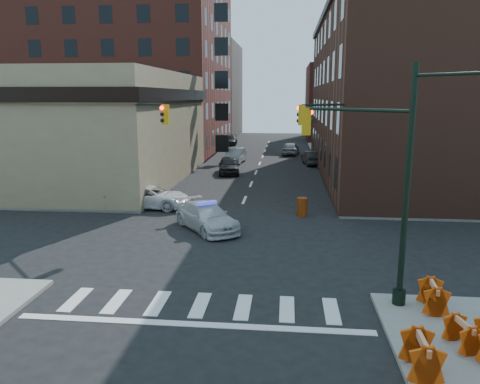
% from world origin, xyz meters
% --- Properties ---
extents(ground, '(140.00, 140.00, 0.00)m').
position_xyz_m(ground, '(0.00, 0.00, 0.00)').
color(ground, black).
rests_on(ground, ground).
extents(sidewalk_nw, '(34.00, 54.50, 0.15)m').
position_xyz_m(sidewalk_nw, '(-23.00, 32.75, 0.07)').
color(sidewalk_nw, gray).
rests_on(sidewalk_nw, ground).
extents(sidewalk_ne, '(34.00, 54.50, 0.15)m').
position_xyz_m(sidewalk_ne, '(23.00, 32.75, 0.07)').
color(sidewalk_ne, gray).
rests_on(sidewalk_ne, ground).
extents(bank_building, '(22.00, 22.00, 9.00)m').
position_xyz_m(bank_building, '(-17.00, 16.50, 4.50)').
color(bank_building, '#92835F').
rests_on(bank_building, ground).
extents(apartment_block, '(25.00, 25.00, 24.00)m').
position_xyz_m(apartment_block, '(-18.50, 40.00, 12.00)').
color(apartment_block, maroon).
rests_on(apartment_block, ground).
extents(commercial_row_ne, '(14.00, 34.00, 14.00)m').
position_xyz_m(commercial_row_ne, '(13.00, 22.50, 7.00)').
color(commercial_row_ne, '#522D20').
rests_on(commercial_row_ne, ground).
extents(filler_nw, '(20.00, 18.00, 16.00)m').
position_xyz_m(filler_nw, '(-16.00, 62.00, 8.00)').
color(filler_nw, brown).
rests_on(filler_nw, ground).
extents(filler_ne, '(16.00, 16.00, 12.00)m').
position_xyz_m(filler_ne, '(14.00, 58.00, 6.00)').
color(filler_ne, maroon).
rests_on(filler_ne, ground).
extents(signal_pole_se, '(5.40, 5.27, 8.00)m').
position_xyz_m(signal_pole_se, '(6.04, -5.52, 4.61)').
color(signal_pole_se, black).
rests_on(signal_pole_se, sidewalk_se).
extents(signal_pole_nw, '(3.58, 3.67, 8.00)m').
position_xyz_m(signal_pole_nw, '(-5.85, 5.34, 4.34)').
color(signal_pole_nw, black).
rests_on(signal_pole_nw, sidewalk_nw).
extents(signal_pole_ne, '(3.67, 3.58, 8.00)m').
position_xyz_m(signal_pole_ne, '(5.84, 5.35, 4.34)').
color(signal_pole_ne, black).
rests_on(signal_pole_ne, sidewalk_ne).
extents(tree_ne_near, '(3.00, 3.00, 4.85)m').
position_xyz_m(tree_ne_near, '(7.50, 26.00, 3.49)').
color(tree_ne_near, black).
rests_on(tree_ne_near, sidewalk_ne).
extents(tree_ne_far, '(3.00, 3.00, 4.85)m').
position_xyz_m(tree_ne_far, '(7.50, 34.00, 3.49)').
color(tree_ne_far, black).
rests_on(tree_ne_far, sidewalk_ne).
extents(police_car, '(4.55, 5.14, 1.43)m').
position_xyz_m(police_car, '(-1.36, 2.48, 0.71)').
color(police_car, '#BABBBF').
rests_on(police_car, ground).
extents(pickup, '(5.26, 2.78, 1.41)m').
position_xyz_m(pickup, '(-5.80, 7.18, 0.71)').
color(pickup, silver).
rests_on(pickup, ground).
extents(parked_car_wnear, '(2.46, 4.81, 1.57)m').
position_xyz_m(parked_car_wnear, '(-2.50, 21.17, 0.78)').
color(parked_car_wnear, black).
rests_on(parked_car_wnear, ground).
extents(parked_car_wfar, '(2.10, 4.91, 1.57)m').
position_xyz_m(parked_car_wfar, '(-2.64, 28.19, 0.79)').
color(parked_car_wfar, gray).
rests_on(parked_car_wfar, ground).
extents(parked_car_wdeep, '(2.17, 4.84, 1.38)m').
position_xyz_m(parked_car_wdeep, '(-5.50, 46.99, 0.69)').
color(parked_car_wdeep, black).
rests_on(parked_car_wdeep, ground).
extents(parked_car_enear, '(2.13, 4.58, 1.45)m').
position_xyz_m(parked_car_enear, '(5.50, 27.67, 0.73)').
color(parked_car_enear, black).
rests_on(parked_car_enear, ground).
extents(parked_car_efar, '(2.29, 4.69, 1.54)m').
position_xyz_m(parked_car_efar, '(3.33, 36.21, 0.77)').
color(parked_car_efar, gray).
rests_on(parked_car_efar, ground).
extents(pedestrian_a, '(0.63, 0.47, 1.58)m').
position_xyz_m(pedestrian_a, '(-9.39, 8.67, 0.94)').
color(pedestrian_a, black).
rests_on(pedestrian_a, sidewalk_nw).
extents(pedestrian_b, '(1.04, 0.91, 1.82)m').
position_xyz_m(pedestrian_b, '(-12.54, 6.00, 1.06)').
color(pedestrian_b, black).
rests_on(pedestrian_b, sidewalk_nw).
extents(pedestrian_c, '(0.98, 1.00, 1.69)m').
position_xyz_m(pedestrian_c, '(-10.50, 6.72, 0.99)').
color(pedestrian_c, '#1F232F').
rests_on(pedestrian_c, sidewalk_nw).
extents(barrel_road, '(0.75, 0.75, 1.12)m').
position_xyz_m(barrel_road, '(3.86, 6.00, 0.56)').
color(barrel_road, red).
rests_on(barrel_road, ground).
extents(barrel_bank, '(0.59, 0.59, 0.91)m').
position_xyz_m(barrel_bank, '(-5.50, 7.18, 0.45)').
color(barrel_bank, red).
rests_on(barrel_bank, ground).
extents(barricade_se_a, '(0.72, 1.31, 0.95)m').
position_xyz_m(barricade_se_a, '(7.79, -6.70, 0.63)').
color(barricade_se_a, '#D5510A').
rests_on(barricade_se_a, sidewalk_se).
extents(barricade_se_c, '(0.78, 1.19, 0.82)m').
position_xyz_m(barricade_se_c, '(7.90, -9.08, 0.56)').
color(barricade_se_c, '#DF5C0A').
rests_on(barricade_se_c, sidewalk_se).
extents(barricade_se_d, '(0.69, 1.35, 1.01)m').
position_xyz_m(barricade_se_d, '(6.40, -10.48, 0.65)').
color(barricade_se_d, '#C75B09').
rests_on(barricade_se_d, sidewalk_se).
extents(barricade_nw_a, '(1.51, 1.01, 1.03)m').
position_xyz_m(barricade_nw_a, '(-7.87, 6.04, 0.67)').
color(barricade_nw_a, orange).
rests_on(barricade_nw_a, sidewalk_nw).
extents(barricade_nw_b, '(1.34, 0.86, 0.93)m').
position_xyz_m(barricade_nw_b, '(-8.65, 7.25, 0.62)').
color(barricade_nw_b, red).
rests_on(barricade_nw_b, sidewalk_nw).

